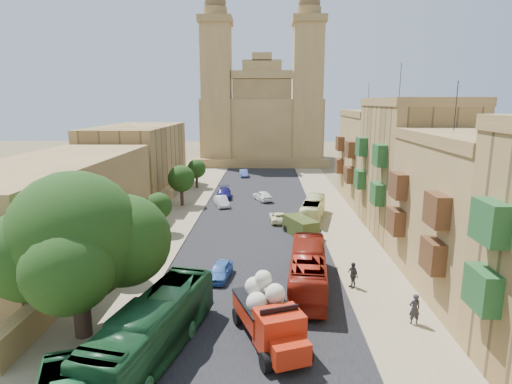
{
  "coord_description": "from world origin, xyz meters",
  "views": [
    {
      "loc": [
        1.17,
        -18.5,
        13.39
      ],
      "look_at": [
        0.0,
        26.0,
        4.0
      ],
      "focal_mm": 30.0,
      "sensor_mm": 36.0,
      "label": 1
    }
  ],
  "objects_px": {
    "red_truck": "(269,314)",
    "car_white_b": "(263,196)",
    "pedestrian_a": "(414,309)",
    "street_tree_a": "(119,245)",
    "street_tree_b": "(159,206)",
    "car_blue_b": "(244,173)",
    "car_blue_a": "(220,271)",
    "street_tree_d": "(196,169)",
    "olive_pickup": "(300,227)",
    "bus_red_east": "(308,269)",
    "bus_green_north": "(153,329)",
    "car_cream": "(278,217)",
    "street_tree_c": "(181,179)",
    "ficus_tree": "(77,241)",
    "bus_cream_east": "(313,209)",
    "church": "(262,120)",
    "car_dkblue": "(224,193)",
    "pedestrian_c": "(353,275)",
    "car_white_a": "(222,201)"
  },
  "relations": [
    {
      "from": "red_truck",
      "to": "car_white_b",
      "type": "xyz_separation_m",
      "value": [
        -0.77,
        35.59,
        -1.03
      ]
    },
    {
      "from": "pedestrian_a",
      "to": "street_tree_a",
      "type": "bearing_deg",
      "value": -26.0
    },
    {
      "from": "street_tree_b",
      "to": "car_blue_b",
      "type": "height_order",
      "value": "street_tree_b"
    },
    {
      "from": "street_tree_a",
      "to": "car_blue_a",
      "type": "bearing_deg",
      "value": 2.85
    },
    {
      "from": "street_tree_d",
      "to": "olive_pickup",
      "type": "height_order",
      "value": "street_tree_d"
    },
    {
      "from": "street_tree_a",
      "to": "bus_red_east",
      "type": "bearing_deg",
      "value": -4.95
    },
    {
      "from": "bus_green_north",
      "to": "pedestrian_a",
      "type": "bearing_deg",
      "value": 26.9
    },
    {
      "from": "car_cream",
      "to": "street_tree_a",
      "type": "bearing_deg",
      "value": 48.42
    },
    {
      "from": "bus_red_east",
      "to": "street_tree_c",
      "type": "bearing_deg",
      "value": -54.95
    },
    {
      "from": "street_tree_a",
      "to": "car_cream",
      "type": "distance_m",
      "value": 20.84
    },
    {
      "from": "ficus_tree",
      "to": "red_truck",
      "type": "bearing_deg",
      "value": -2.28
    },
    {
      "from": "street_tree_a",
      "to": "street_tree_d",
      "type": "distance_m",
      "value": 36.0
    },
    {
      "from": "ficus_tree",
      "to": "car_blue_a",
      "type": "bearing_deg",
      "value": 50.07
    },
    {
      "from": "ficus_tree",
      "to": "car_cream",
      "type": "height_order",
      "value": "ficus_tree"
    },
    {
      "from": "bus_cream_east",
      "to": "car_cream",
      "type": "xyz_separation_m",
      "value": [
        -4.05,
        -1.16,
        -0.67
      ]
    },
    {
      "from": "church",
      "to": "bus_red_east",
      "type": "bearing_deg",
      "value": -86.48
    },
    {
      "from": "church",
      "to": "street_tree_a",
      "type": "height_order",
      "value": "church"
    },
    {
      "from": "street_tree_d",
      "to": "car_dkblue",
      "type": "height_order",
      "value": "street_tree_d"
    },
    {
      "from": "street_tree_b",
      "to": "olive_pickup",
      "type": "bearing_deg",
      "value": -1.45
    },
    {
      "from": "car_dkblue",
      "to": "car_white_b",
      "type": "bearing_deg",
      "value": -20.85
    },
    {
      "from": "street_tree_d",
      "to": "red_truck",
      "type": "xyz_separation_m",
      "value": [
        11.34,
        -44.42,
        -1.31
      ]
    },
    {
      "from": "church",
      "to": "ficus_tree",
      "type": "height_order",
      "value": "church"
    },
    {
      "from": "street_tree_b",
      "to": "pedestrian_a",
      "type": "xyz_separation_m",
      "value": [
        20.24,
        -18.18,
        -1.88
      ]
    },
    {
      "from": "pedestrian_c",
      "to": "car_blue_b",
      "type": "bearing_deg",
      "value": 168.16
    },
    {
      "from": "bus_red_east",
      "to": "car_white_a",
      "type": "bearing_deg",
      "value": -64.63
    },
    {
      "from": "bus_red_east",
      "to": "car_blue_b",
      "type": "distance_m",
      "value": 48.36
    },
    {
      "from": "street_tree_d",
      "to": "pedestrian_c",
      "type": "bearing_deg",
      "value": -64.65
    },
    {
      "from": "bus_green_north",
      "to": "bus_cream_east",
      "type": "xyz_separation_m",
      "value": [
        11.35,
        27.68,
        -0.37
      ]
    },
    {
      "from": "street_tree_a",
      "to": "car_blue_a",
      "type": "xyz_separation_m",
      "value": [
        7.59,
        0.38,
        -2.2
      ]
    },
    {
      "from": "street_tree_c",
      "to": "car_white_a",
      "type": "distance_m",
      "value": 6.01
    },
    {
      "from": "olive_pickup",
      "to": "car_blue_a",
      "type": "xyz_separation_m",
      "value": [
        -7.02,
        -11.25,
        -0.25
      ]
    },
    {
      "from": "bus_green_north",
      "to": "church",
      "type": "bearing_deg",
      "value": 99.17
    },
    {
      "from": "red_truck",
      "to": "bus_cream_east",
      "type": "height_order",
      "value": "red_truck"
    },
    {
      "from": "car_blue_a",
      "to": "bus_cream_east",
      "type": "bearing_deg",
      "value": 70.93
    },
    {
      "from": "car_cream",
      "to": "car_dkblue",
      "type": "height_order",
      "value": "car_dkblue"
    },
    {
      "from": "street_tree_c",
      "to": "pedestrian_a",
      "type": "relative_size",
      "value": 2.72
    },
    {
      "from": "street_tree_d",
      "to": "pedestrian_a",
      "type": "xyz_separation_m",
      "value": [
        20.24,
        -42.18,
        -2.05
      ]
    },
    {
      "from": "bus_cream_east",
      "to": "street_tree_c",
      "type": "bearing_deg",
      "value": -8.77
    },
    {
      "from": "church",
      "to": "bus_red_east",
      "type": "relative_size",
      "value": 3.42
    },
    {
      "from": "bus_red_east",
      "to": "car_dkblue",
      "type": "distance_m",
      "value": 31.33
    },
    {
      "from": "church",
      "to": "street_tree_b",
      "type": "xyz_separation_m",
      "value": [
        -10.0,
        -54.61,
        -6.65
      ]
    },
    {
      "from": "street_tree_b",
      "to": "olive_pickup",
      "type": "height_order",
      "value": "street_tree_b"
    },
    {
      "from": "bus_green_north",
      "to": "car_blue_a",
      "type": "height_order",
      "value": "bus_green_north"
    },
    {
      "from": "car_white_a",
      "to": "car_cream",
      "type": "distance_m",
      "value": 10.24
    },
    {
      "from": "street_tree_b",
      "to": "red_truck",
      "type": "relative_size",
      "value": 0.6
    },
    {
      "from": "church",
      "to": "car_cream",
      "type": "bearing_deg",
      "value": -87.19
    },
    {
      "from": "bus_red_east",
      "to": "car_dkblue",
      "type": "height_order",
      "value": "bus_red_east"
    },
    {
      "from": "street_tree_a",
      "to": "car_dkblue",
      "type": "bearing_deg",
      "value": 79.99
    },
    {
      "from": "bus_red_east",
      "to": "olive_pickup",
      "type": "bearing_deg",
      "value": -86.22
    },
    {
      "from": "street_tree_c",
      "to": "street_tree_d",
      "type": "xyz_separation_m",
      "value": [
        0.0,
        12.0,
        -0.57
      ]
    }
  ]
}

